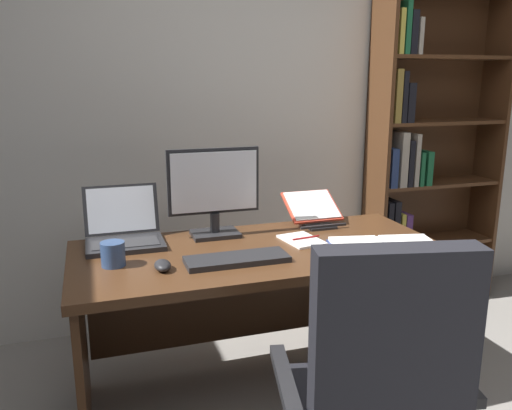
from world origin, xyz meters
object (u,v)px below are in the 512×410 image
(bookshelf, at_px, (421,156))
(coffee_mug, at_px, (113,254))
(monitor, at_px, (214,193))
(open_binder, at_px, (387,247))
(keyboard, at_px, (237,259))
(computer_mouse, at_px, (163,265))
(desk, at_px, (254,284))
(reading_stand_with_book, at_px, (313,209))
(notepad, at_px, (302,240))
(pen, at_px, (306,238))
(laptop, at_px, (124,232))

(bookshelf, height_order, coffee_mug, bookshelf)
(monitor, bearing_deg, open_binder, -33.22)
(keyboard, bearing_deg, open_binder, -4.32)
(keyboard, bearing_deg, computer_mouse, 180.00)
(desk, relative_size, reading_stand_with_book, 6.01)
(monitor, height_order, keyboard, monitor)
(computer_mouse, height_order, coffee_mug, coffee_mug)
(bookshelf, height_order, reading_stand_with_book, bookshelf)
(bookshelf, xyz_separation_m, monitor, (-1.48, -0.51, -0.03))
(reading_stand_with_book, bearing_deg, coffee_mug, -161.84)
(desk, height_order, notepad, notepad)
(desk, distance_m, coffee_mug, 0.68)
(desk, xyz_separation_m, coffee_mug, (-0.62, -0.11, 0.25))
(computer_mouse, xyz_separation_m, coffee_mug, (-0.18, 0.11, 0.03))
(desk, height_order, monitor, monitor)
(bookshelf, distance_m, coffee_mug, 2.12)
(monitor, xyz_separation_m, coffee_mug, (-0.48, -0.27, -0.16))
(desk, xyz_separation_m, reading_stand_with_book, (0.39, 0.22, 0.27))
(keyboard, distance_m, pen, 0.42)
(computer_mouse, height_order, notepad, computer_mouse)
(keyboard, height_order, computer_mouse, computer_mouse)
(laptop, distance_m, keyboard, 0.57)
(desk, relative_size, keyboard, 3.85)
(keyboard, relative_size, computer_mouse, 4.04)
(pen, height_order, coffee_mug, coffee_mug)
(desk, distance_m, notepad, 0.30)
(monitor, bearing_deg, notepad, -29.75)
(desk, height_order, coffee_mug, coffee_mug)
(bookshelf, xyz_separation_m, open_binder, (-0.82, -0.95, -0.23))
(reading_stand_with_book, bearing_deg, open_binder, -75.17)
(laptop, relative_size, keyboard, 0.80)
(desk, distance_m, pen, 0.32)
(notepad, bearing_deg, pen, 0.00)
(computer_mouse, relative_size, open_binder, 0.20)
(bookshelf, xyz_separation_m, notepad, (-1.12, -0.72, -0.24))
(reading_stand_with_book, distance_m, pen, 0.31)
(desk, bearing_deg, open_binder, -27.19)
(keyboard, relative_size, notepad, 2.00)
(computer_mouse, bearing_deg, reading_stand_with_book, 27.95)
(laptop, distance_m, coffee_mug, 0.29)
(computer_mouse, distance_m, pen, 0.70)
(monitor, xyz_separation_m, keyboard, (-0.00, -0.38, -0.19))
(pen, bearing_deg, computer_mouse, -165.22)
(desk, bearing_deg, reading_stand_with_book, 30.05)
(reading_stand_with_book, relative_size, pen, 1.92)
(open_binder, bearing_deg, computer_mouse, -171.08)
(bookshelf, height_order, notepad, bookshelf)
(notepad, bearing_deg, open_binder, -36.99)
(monitor, distance_m, notepad, 0.46)
(keyboard, height_order, notepad, keyboard)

